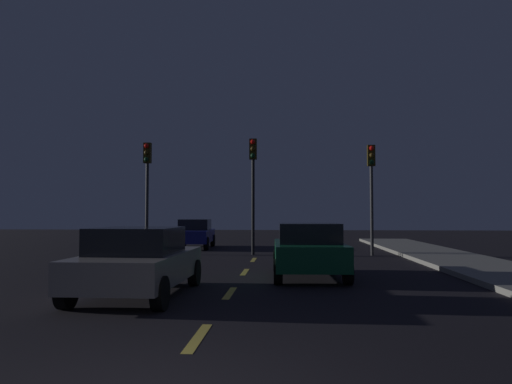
{
  "coord_description": "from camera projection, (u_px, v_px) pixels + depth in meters",
  "views": [
    {
      "loc": [
        1.27,
        -4.19,
        1.78
      ],
      "look_at": [
        0.09,
        14.03,
        2.62
      ],
      "focal_mm": 33.12,
      "sensor_mm": 36.0,
      "label": 1
    }
  ],
  "objects": [
    {
      "name": "lane_stripe_fifth",
      "position": [
        254.0,
        260.0,
        18.13
      ],
      "size": [
        0.16,
        1.6,
        0.01
      ],
      "primitive_type": "cube",
      "color": "#EACC4C",
      "rests_on": "ground_plane"
    },
    {
      "name": "car_stopped_ahead",
      "position": [
        309.0,
        250.0,
        13.16
      ],
      "size": [
        2.07,
        3.89,
        1.51
      ],
      "color": "#0F4C2D",
      "rests_on": "ground_plane"
    },
    {
      "name": "ground_plane",
      "position": [
        233.0,
        289.0,
        11.15
      ],
      "size": [
        80.0,
        80.0,
        0.0
      ],
      "primitive_type": "plane",
      "color": "black"
    },
    {
      "name": "lane_stripe_third",
      "position": [
        230.0,
        293.0,
        10.55
      ],
      "size": [
        0.16,
        1.6,
        0.01
      ],
      "primitive_type": "cube",
      "color": "#EACC4C",
      "rests_on": "ground_plane"
    },
    {
      "name": "traffic_signal_left",
      "position": [
        147.0,
        176.0,
        20.78
      ],
      "size": [
        0.32,
        0.38,
        4.91
      ],
      "color": "#2D2D30",
      "rests_on": "ground_plane"
    },
    {
      "name": "car_adjacent_lane",
      "position": [
        139.0,
        261.0,
        10.19
      ],
      "size": [
        2.04,
        4.18,
        1.48
      ],
      "color": "gray",
      "rests_on": "ground_plane"
    },
    {
      "name": "lane_stripe_fourth",
      "position": [
        245.0,
        272.0,
        14.34
      ],
      "size": [
        0.16,
        1.6,
        0.01
      ],
      "primitive_type": "cube",
      "color": "#EACC4C",
      "rests_on": "ground_plane"
    },
    {
      "name": "car_oncoming_far",
      "position": [
        195.0,
        233.0,
        24.39
      ],
      "size": [
        1.97,
        4.02,
        1.48
      ],
      "color": "navy",
      "rests_on": "ground_plane"
    },
    {
      "name": "traffic_signal_right",
      "position": [
        371.0,
        178.0,
        20.14
      ],
      "size": [
        0.32,
        0.38,
        4.71
      ],
      "color": "#2D2D30",
      "rests_on": "ground_plane"
    },
    {
      "name": "lane_stripe_second",
      "position": [
        198.0,
        337.0,
        6.77
      ],
      "size": [
        0.16,
        1.6,
        0.01
      ],
      "primitive_type": "cube",
      "color": "#EACC4C",
      "rests_on": "ground_plane"
    },
    {
      "name": "traffic_signal_center",
      "position": [
        253.0,
        173.0,
        20.48
      ],
      "size": [
        0.32,
        0.38,
        5.04
      ],
      "color": "black",
      "rests_on": "ground_plane"
    }
  ]
}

